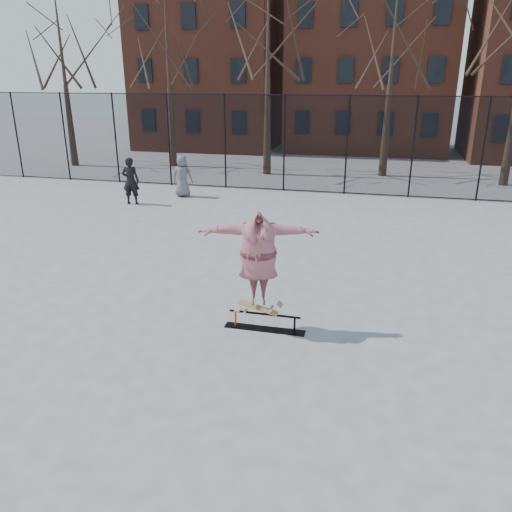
% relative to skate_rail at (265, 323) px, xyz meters
% --- Properties ---
extents(ground, '(100.00, 100.00, 0.00)m').
position_rel_skate_rail_xyz_m(ground, '(-0.58, -0.54, -0.14)').
color(ground, slate).
extents(skate_rail, '(1.60, 0.24, 0.35)m').
position_rel_skate_rail_xyz_m(skate_rail, '(0.00, 0.00, 0.00)').
color(skate_rail, black).
rests_on(skate_rail, ground).
extents(skateboard, '(0.84, 0.20, 0.10)m').
position_rel_skate_rail_xyz_m(skateboard, '(-0.12, -0.00, 0.26)').
color(skateboard, olive).
rests_on(skateboard, skate_rail).
extents(skater, '(2.33, 1.11, 1.83)m').
position_rel_skate_rail_xyz_m(skater, '(-0.12, -0.00, 1.23)').
color(skater, '#4C3483').
rests_on(skater, skateboard).
extents(bystander_grey, '(0.86, 0.59, 1.69)m').
position_rel_skate_rail_xyz_m(bystander_grey, '(-5.80, 10.41, 0.71)').
color(bystander_grey, '#5A5A5E').
rests_on(bystander_grey, ground).
extents(bystander_black, '(0.72, 0.53, 1.80)m').
position_rel_skate_rail_xyz_m(bystander_black, '(-7.26, 8.77, 0.76)').
color(bystander_black, black).
rests_on(bystander_black, ground).
extents(fence, '(34.03, 0.07, 4.00)m').
position_rel_skate_rail_xyz_m(fence, '(-0.60, 12.46, 1.92)').
color(fence, black).
rests_on(fence, ground).
extents(tree_row, '(33.66, 7.46, 10.67)m').
position_rel_skate_rail_xyz_m(tree_row, '(-0.83, 16.61, 7.22)').
color(tree_row, black).
rests_on(tree_row, ground).
extents(rowhouses, '(29.00, 7.00, 13.00)m').
position_rel_skate_rail_xyz_m(rowhouses, '(0.14, 25.46, 5.93)').
color(rowhouses, brown).
rests_on(rowhouses, ground).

